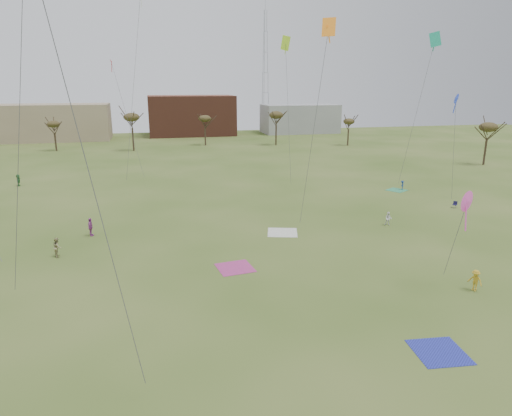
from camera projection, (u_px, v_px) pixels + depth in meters
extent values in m
plane|color=#39541A|center=(301.00, 344.00, 27.66)|extent=(260.00, 260.00, 0.00)
imported|color=tan|center=(57.00, 247.00, 41.48)|extent=(0.80, 0.97, 1.83)
imported|color=gold|center=(475.00, 280.00, 34.63)|extent=(1.04, 1.27, 1.72)
imported|color=#A8469D|center=(91.00, 227.00, 47.11)|extent=(0.67, 1.20, 1.94)
imported|color=white|center=(388.00, 219.00, 50.72)|extent=(0.93, 0.87, 1.53)
imported|color=#25712E|center=(18.00, 180.00, 70.36)|extent=(0.85, 1.76, 1.82)
imported|color=navy|center=(402.00, 185.00, 67.81)|extent=(0.83, 1.03, 1.40)
cube|color=#2630A8|center=(439.00, 352.00, 26.84)|extent=(3.29, 3.29, 0.03)
cube|color=white|center=(282.00, 233.00, 48.40)|extent=(3.91, 3.91, 0.03)
cube|color=#B83881|center=(235.00, 268.00, 39.13)|extent=(3.35, 3.35, 0.03)
cube|color=#389A65|center=(397.00, 190.00, 67.65)|extent=(3.54, 3.54, 0.03)
cube|color=#19153C|center=(455.00, 205.00, 57.87)|extent=(0.70, 0.70, 0.04)
cube|color=#19153C|center=(455.00, 203.00, 57.98)|extent=(0.41, 0.48, 0.44)
cylinder|color=#4C4C51|center=(95.00, 194.00, 19.93)|extent=(3.17, 0.60, 19.81)
cone|color=#EE4BBD|center=(468.00, 202.00, 32.56)|extent=(1.60, 0.12, 1.60)
cube|color=#EE4BBD|center=(466.00, 215.00, 32.83)|extent=(0.08, 0.08, 2.61)
cylinder|color=#4C4C51|center=(455.00, 240.00, 34.08)|extent=(0.18, 1.50, 6.37)
cube|color=orange|center=(329.00, 27.00, 42.52)|extent=(0.93, 0.93, 1.83)
cube|color=orange|center=(329.00, 34.00, 42.69)|extent=(0.08, 0.08, 1.65)
cylinder|color=#4C4C51|center=(313.00, 132.00, 45.73)|extent=(1.82, 1.66, 19.83)
cylinder|color=#4C4C51|center=(19.00, 125.00, 29.58)|extent=(4.04, 1.39, 23.94)
cone|color=blue|center=(456.00, 99.00, 55.75)|extent=(1.24, 0.09, 1.24)
cube|color=blue|center=(455.00, 105.00, 55.96)|extent=(0.08, 0.08, 2.03)
cylinder|color=#4C4C51|center=(454.00, 150.00, 57.30)|extent=(0.75, 0.57, 12.84)
cube|color=#ACE426|center=(286.00, 43.00, 65.34)|extent=(1.02, 1.02, 2.01)
cube|color=#ACE426|center=(285.00, 48.00, 65.53)|extent=(0.08, 0.08, 1.81)
cylinder|color=#4C4C51|center=(288.00, 115.00, 66.78)|extent=(0.41, 2.85, 20.34)
cone|color=#B21315|center=(111.00, 62.00, 71.46)|extent=(1.07, 0.08, 1.07)
cube|color=#B21315|center=(112.00, 67.00, 71.65)|extent=(0.08, 0.08, 1.75)
cylinder|color=#4C4C51|center=(128.00, 120.00, 72.08)|extent=(4.02, 4.82, 17.96)
cube|color=#199976|center=(435.00, 39.00, 62.51)|extent=(1.02, 1.02, 2.00)
cube|color=#199976|center=(435.00, 45.00, 62.69)|extent=(0.08, 0.08, 1.80)
cylinder|color=#4C4C51|center=(416.00, 114.00, 65.25)|extent=(3.36, 0.79, 20.60)
cylinder|color=#4C4C51|center=(133.00, 91.00, 66.88)|extent=(4.01, 0.64, 27.11)
cylinder|color=#3A2B1E|center=(56.00, 142.00, 106.58)|extent=(0.40, 0.40, 4.32)
ellipsoid|color=#473D1E|center=(53.00, 124.00, 105.46)|extent=(3.02, 3.02, 1.58)
cylinder|color=#3A2B1E|center=(133.00, 139.00, 106.72)|extent=(0.40, 0.40, 5.40)
ellipsoid|color=#473D1E|center=(131.00, 117.00, 105.32)|extent=(3.78, 3.78, 1.98)
cylinder|color=#3A2B1E|center=(205.00, 136.00, 116.47)|extent=(0.40, 0.40, 4.68)
ellipsoid|color=#473D1E|center=(205.00, 119.00, 115.25)|extent=(3.28, 3.28, 1.72)
cylinder|color=#3A2B1E|center=(276.00, 135.00, 116.67)|extent=(0.40, 0.40, 5.28)
ellipsoid|color=#473D1E|center=(276.00, 115.00, 115.30)|extent=(3.70, 3.70, 1.94)
cylinder|color=#3A2B1E|center=(348.00, 137.00, 116.15)|extent=(0.40, 0.40, 4.20)
ellipsoid|color=#473D1E|center=(349.00, 121.00, 115.07)|extent=(2.94, 2.94, 1.54)
cylinder|color=#3A2B1E|center=(485.00, 152.00, 88.25)|extent=(0.40, 0.40, 5.04)
ellipsoid|color=#473D1E|center=(488.00, 127.00, 86.95)|extent=(3.53, 3.53, 1.85)
cube|color=#937F60|center=(51.00, 122.00, 126.26)|extent=(32.00, 14.00, 10.00)
cube|color=brown|center=(191.00, 115.00, 139.63)|extent=(26.00, 16.00, 12.00)
cube|color=gray|center=(300.00, 119.00, 145.99)|extent=(24.00, 12.00, 9.00)
cylinder|color=#9EA3A8|center=(268.00, 73.00, 146.63)|extent=(0.16, 0.16, 38.00)
cylinder|color=#9EA3A8|center=(263.00, 73.00, 147.05)|extent=(0.16, 0.16, 38.00)
cylinder|color=#9EA3A8|center=(264.00, 73.00, 145.59)|extent=(0.16, 0.16, 38.00)
cylinder|color=#9EA3A8|center=(265.00, 5.00, 140.93)|extent=(0.10, 0.10, 3.00)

